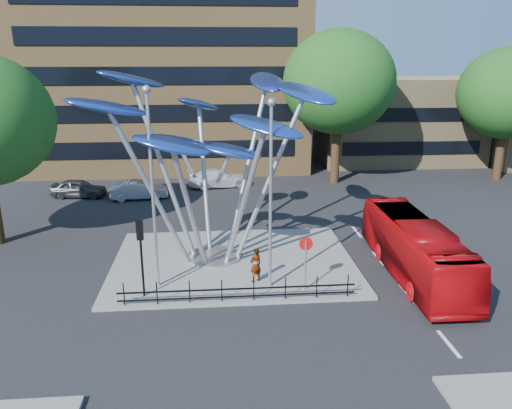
{
  "coord_description": "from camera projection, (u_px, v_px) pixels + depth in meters",
  "views": [
    {
      "loc": [
        -1.87,
        -17.27,
        10.11
      ],
      "look_at": [
        -0.04,
        4.0,
        3.68
      ],
      "focal_mm": 35.0,
      "sensor_mm": 36.0,
      "label": 1
    }
  ],
  "objects": [
    {
      "name": "ground",
      "position": [
        266.0,
        324.0,
        19.54
      ],
      "size": [
        120.0,
        120.0,
        0.0
      ],
      "primitive_type": "plane",
      "color": "black",
      "rests_on": "ground"
    },
    {
      "name": "traffic_island",
      "position": [
        234.0,
        262.0,
        25.16
      ],
      "size": [
        12.0,
        9.0,
        0.15
      ],
      "primitive_type": "cube",
      "color": "slate",
      "rests_on": "ground"
    },
    {
      "name": "low_building_near",
      "position": [
        398.0,
        120.0,
        48.33
      ],
      "size": [
        15.0,
        8.0,
        8.0
      ],
      "primitive_type": "cube",
      "color": "tan",
      "rests_on": "ground"
    },
    {
      "name": "tree_right",
      "position": [
        339.0,
        82.0,
        38.87
      ],
      "size": [
        8.8,
        8.8,
        12.11
      ],
      "color": "black",
      "rests_on": "ground"
    },
    {
      "name": "tree_far",
      "position": [
        508.0,
        93.0,
        40.29
      ],
      "size": [
        8.0,
        8.0,
        10.81
      ],
      "color": "black",
      "rests_on": "ground"
    },
    {
      "name": "leaf_sculpture",
      "position": [
        209.0,
        125.0,
        23.76
      ],
      "size": [
        12.72,
        9.54,
        9.51
      ],
      "color": "#9EA0A5",
      "rests_on": "traffic_island"
    },
    {
      "name": "street_lamp_left",
      "position": [
        151.0,
        172.0,
        20.97
      ],
      "size": [
        0.36,
        0.36,
        8.8
      ],
      "color": "#9EA0A5",
      "rests_on": "traffic_island"
    },
    {
      "name": "street_lamp_right",
      "position": [
        271.0,
        179.0,
        20.98
      ],
      "size": [
        0.36,
        0.36,
        8.3
      ],
      "color": "#9EA0A5",
      "rests_on": "traffic_island"
    },
    {
      "name": "traffic_light_island",
      "position": [
        141.0,
        242.0,
        20.76
      ],
      "size": [
        0.28,
        0.18,
        3.42
      ],
      "color": "black",
      "rests_on": "traffic_island"
    },
    {
      "name": "no_entry_sign_island",
      "position": [
        306.0,
        254.0,
        21.58
      ],
      "size": [
        0.6,
        0.1,
        2.45
      ],
      "color": "#9EA0A5",
      "rests_on": "traffic_island"
    },
    {
      "name": "pedestrian_railing_front",
      "position": [
        238.0,
        292.0,
        20.92
      ],
      "size": [
        10.0,
        0.06,
        1.0
      ],
      "color": "black",
      "rests_on": "traffic_island"
    },
    {
      "name": "red_bus",
      "position": [
        415.0,
        248.0,
        23.47
      ],
      "size": [
        2.47,
        9.84,
        2.73
      ],
      "primitive_type": "imported",
      "rotation": [
        0.0,
        0.0,
        -0.02
      ],
      "color": "#B3080C",
      "rests_on": "ground"
    },
    {
      "name": "pedestrian",
      "position": [
        256.0,
        265.0,
        22.59
      ],
      "size": [
        0.71,
        0.63,
        1.62
      ],
      "primitive_type": "imported",
      "rotation": [
        0.0,
        0.0,
        3.66
      ],
      "color": "gray",
      "rests_on": "traffic_island"
    },
    {
      "name": "parked_car_left",
      "position": [
        79.0,
        188.0,
        36.7
      ],
      "size": [
        4.13,
        2.04,
        1.36
      ],
      "primitive_type": "imported",
      "rotation": [
        0.0,
        0.0,
        1.46
      ],
      "color": "#393A3F",
      "rests_on": "ground"
    },
    {
      "name": "parked_car_mid",
      "position": [
        139.0,
        190.0,
        36.24
      ],
      "size": [
        4.25,
        1.95,
        1.35
      ],
      "primitive_type": "imported",
      "rotation": [
        0.0,
        0.0,
        1.7
      ],
      "color": "#B3B4BB",
      "rests_on": "ground"
    },
    {
      "name": "parked_car_right",
      "position": [
        219.0,
        178.0,
        39.6
      ],
      "size": [
        5.08,
        2.72,
        1.4
      ],
      "primitive_type": "imported",
      "rotation": [
        0.0,
        0.0,
        1.73
      ],
      "color": "silver",
      "rests_on": "ground"
    }
  ]
}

